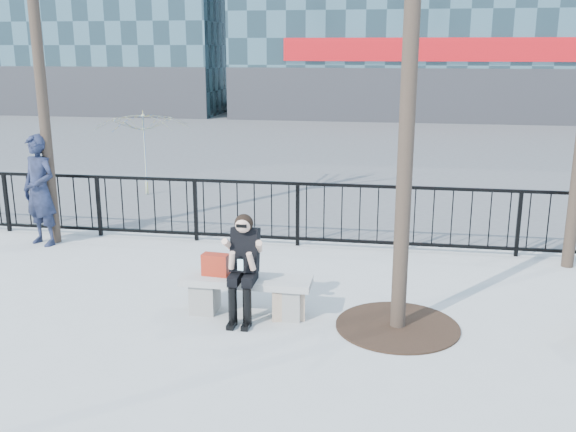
# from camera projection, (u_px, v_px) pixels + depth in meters

# --- Properties ---
(ground) EXTENTS (120.00, 120.00, 0.00)m
(ground) POSITION_uv_depth(u_px,v_px,m) (247.00, 313.00, 8.19)
(ground) COLOR #9D9D98
(ground) RESTS_ON ground
(street_surface) EXTENTS (60.00, 23.00, 0.01)m
(street_surface) POSITION_uv_depth(u_px,v_px,m) (343.00, 144.00, 22.50)
(street_surface) COLOR #474747
(street_surface) RESTS_ON ground
(railing) EXTENTS (14.00, 0.06, 1.10)m
(railing) POSITION_uv_depth(u_px,v_px,m) (286.00, 214.00, 10.91)
(railing) COLOR black
(railing) RESTS_ON ground
(tree_grate) EXTENTS (1.50, 1.50, 0.02)m
(tree_grate) POSITION_uv_depth(u_px,v_px,m) (397.00, 326.00, 7.79)
(tree_grate) COLOR black
(tree_grate) RESTS_ON ground
(bench_main) EXTENTS (1.65, 0.46, 0.49)m
(bench_main) POSITION_uv_depth(u_px,v_px,m) (247.00, 291.00, 8.12)
(bench_main) COLOR slate
(bench_main) RESTS_ON ground
(seated_woman) EXTENTS (0.50, 0.64, 1.34)m
(seated_woman) POSITION_uv_depth(u_px,v_px,m) (243.00, 268.00, 7.87)
(seated_woman) COLOR black
(seated_woman) RESTS_ON ground
(handbag) EXTENTS (0.35, 0.19, 0.28)m
(handbag) POSITION_uv_depth(u_px,v_px,m) (216.00, 265.00, 8.12)
(handbag) COLOR #A02513
(handbag) RESTS_ON bench_main
(shopping_bag) EXTENTS (0.43, 0.23, 0.38)m
(shopping_bag) POSITION_uv_depth(u_px,v_px,m) (288.00, 305.00, 7.96)
(shopping_bag) COLOR tan
(shopping_bag) RESTS_ON ground
(standing_man) EXTENTS (0.81, 0.67, 1.90)m
(standing_man) POSITION_uv_depth(u_px,v_px,m) (40.00, 190.00, 10.85)
(standing_man) COLOR black
(standing_man) RESTS_ON ground
(vendor_umbrella) EXTENTS (2.42, 2.45, 1.94)m
(vendor_umbrella) POSITION_uv_depth(u_px,v_px,m) (144.00, 154.00, 14.48)
(vendor_umbrella) COLOR yellow
(vendor_umbrella) RESTS_ON ground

